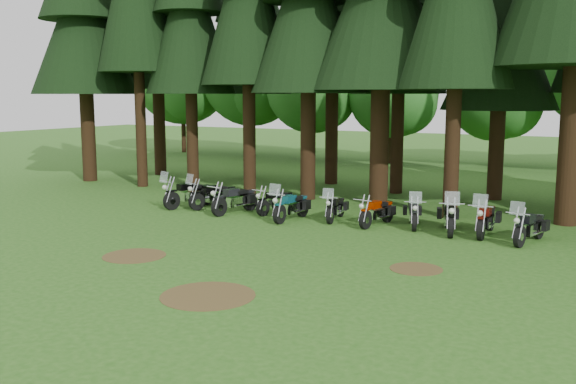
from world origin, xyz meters
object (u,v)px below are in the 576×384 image
Objects in this scene: motorcycle_1 at (214,196)px; motorcycle_3 at (276,202)px; motorcycle_10 at (530,228)px; motorcycle_8 at (449,217)px; motorcycle_9 at (486,220)px; motorcycle_5 at (335,208)px; motorcycle_0 at (189,195)px; motorcycle_4 at (291,207)px; motorcycle_6 at (377,213)px; motorcycle_7 at (413,214)px; motorcycle_2 at (235,201)px.

motorcycle_3 is at bearing 25.05° from motorcycle_1.
motorcycle_3 is 0.92× the size of motorcycle_10.
motorcycle_9 is (1.17, 0.16, -0.01)m from motorcycle_8.
motorcycle_0 is at bearing 174.54° from motorcycle_5.
motorcycle_1 is 4.05m from motorcycle_4.
motorcycle_8 is at bearing 10.88° from motorcycle_6.
motorcycle_9 is at bearing -25.18° from motorcycle_7.
motorcycle_9 is (5.37, 0.04, 0.07)m from motorcycle_5.
motorcycle_3 is at bearing 177.91° from motorcycle_9.
motorcycle_7 is (9.24, 0.60, -0.06)m from motorcycle_0.
motorcycle_10 is (2.59, -0.34, -0.04)m from motorcycle_8.
motorcycle_3 is 0.87× the size of motorcycle_9.
motorcycle_10 reaches higher than motorcycle_3.
motorcycle_6 is 3.70m from motorcycle_9.
motorcycle_4 is 1.62m from motorcycle_5.
motorcycle_2 is at bearing 179.53° from motorcycle_5.
motorcycle_1 is (0.99, 0.34, -0.03)m from motorcycle_0.
motorcycle_1 is 5.40m from motorcycle_5.
motorcycle_8 is (1.34, -0.35, 0.05)m from motorcycle_7.
motorcycle_4 is at bearing 172.65° from motorcycle_7.
motorcycle_9 reaches higher than motorcycle_3.
motorcycle_1 is at bearing 35.44° from motorcycle_0.
motorcycle_5 is 0.86× the size of motorcycle_8.
motorcycle_1 is 10.77m from motorcycle_9.
motorcycle_4 is at bearing -165.13° from motorcycle_10.
motorcycle_7 is at bearing 147.30° from motorcycle_8.
motorcycle_0 is at bearing 162.94° from motorcycle_7.
motorcycle_3 is 2.60m from motorcycle_5.
motorcycle_2 is 6.90m from motorcycle_7.
motorcycle_10 is (3.93, -0.70, 0.02)m from motorcycle_7.
motorcycle_4 is at bearing 11.84° from motorcycle_0.
motorcycle_10 is at bearing 5.24° from motorcycle_4.
motorcycle_8 is at bearing 14.68° from motorcycle_2.
motorcycle_0 is 1.05× the size of motorcycle_4.
motorcycle_5 is (6.39, 0.37, -0.08)m from motorcycle_0.
motorcycle_3 is at bearing 24.57° from motorcycle_0.
motorcycle_4 is (4.97, -0.42, -0.03)m from motorcycle_0.
motorcycle_0 is 1.04m from motorcycle_1.
motorcycle_9 reaches higher than motorcycle_7.
motorcycle_8 reaches higher than motorcycle_2.
motorcycle_5 is 5.37m from motorcycle_9.
motorcycle_3 is 4.29m from motorcycle_6.
motorcycle_2 is 1.59m from motorcycle_3.
motorcycle_4 is 0.97× the size of motorcycle_9.
motorcycle_9 is (9.37, 0.62, 0.01)m from motorcycle_2.
motorcycle_4 is 6.84m from motorcycle_9.
motorcycle_1 is 12.19m from motorcycle_10.
motorcycle_0 is 1.02× the size of motorcycle_9.
motorcycle_3 is 0.97× the size of motorcycle_7.
motorcycle_5 is 0.97× the size of motorcycle_7.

